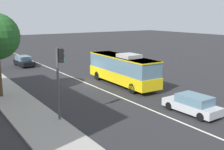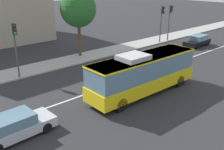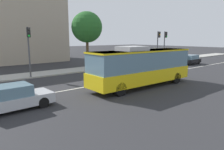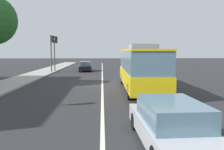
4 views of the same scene
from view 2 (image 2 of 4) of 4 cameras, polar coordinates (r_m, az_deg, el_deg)
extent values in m
plane|color=#28282B|center=(25.59, 7.17, 0.27)|extent=(160.00, 160.00, 0.00)
cube|color=#9E9B93|center=(31.37, -4.37, 4.35)|extent=(80.00, 3.30, 0.14)
cube|color=silver|center=(25.59, 7.17, 0.28)|extent=(76.00, 0.16, 0.01)
cube|color=yellow|center=(21.00, 6.83, -1.52)|extent=(10.06, 2.73, 1.10)
cube|color=slate|center=(20.53, 6.98, 1.94)|extent=(9.85, 2.65, 1.58)
cube|color=yellow|center=(20.31, 7.07, 3.88)|extent=(9.96, 2.71, 0.12)
cube|color=#B2B2B2|center=(19.41, 4.69, 3.91)|extent=(2.24, 1.85, 0.36)
cylinder|color=black|center=(24.26, 10.37, 0.18)|extent=(1.01, 0.32, 1.00)
cylinder|color=black|center=(23.04, 14.57, -1.28)|extent=(1.01, 0.32, 1.00)
cylinder|color=black|center=(19.80, -2.33, -4.30)|extent=(1.01, 0.32, 1.00)
cylinder|color=black|center=(18.29, 1.98, -6.52)|extent=(1.01, 0.32, 1.00)
cube|color=#B7BABF|center=(16.52, -20.21, -11.03)|extent=(4.56, 1.95, 0.60)
cube|color=slate|center=(16.14, -21.29, -9.42)|extent=(2.57, 1.74, 0.64)
cylinder|color=black|center=(17.77, -16.80, -9.01)|extent=(0.65, 0.24, 0.64)
cylinder|color=black|center=(16.52, -14.16, -11.13)|extent=(0.65, 0.24, 0.64)
cube|color=black|center=(37.64, 18.17, 6.86)|extent=(4.58, 2.01, 0.60)
cube|color=slate|center=(37.72, 18.46, 7.82)|extent=(2.60, 1.77, 0.64)
cylinder|color=black|center=(36.03, 18.12, 5.94)|extent=(0.65, 0.25, 0.64)
cylinder|color=black|center=(36.76, 15.93, 6.45)|extent=(0.65, 0.25, 0.64)
cylinder|color=black|center=(38.66, 20.24, 6.65)|extent=(0.65, 0.25, 0.64)
cylinder|color=black|center=(39.34, 18.15, 7.12)|extent=(0.65, 0.25, 0.64)
cylinder|color=#47474C|center=(39.06, 12.33, 10.99)|extent=(0.16, 0.16, 5.20)
cube|color=black|center=(38.61, 12.91, 13.92)|extent=(0.32, 0.28, 0.96)
sphere|color=#2D2D2D|center=(38.49, 13.13, 14.37)|extent=(0.22, 0.22, 0.22)
sphere|color=#2D2D2D|center=(38.53, 13.09, 13.90)|extent=(0.22, 0.22, 0.22)
sphere|color=#1ED838|center=(38.56, 13.05, 13.42)|extent=(0.22, 0.22, 0.22)
cylinder|color=#47474C|center=(24.94, -20.31, 4.85)|extent=(0.16, 0.16, 5.20)
cube|color=black|center=(24.25, -20.69, 9.38)|extent=(0.33, 0.30, 0.96)
sphere|color=#2D2D2D|center=(24.05, -20.66, 10.08)|extent=(0.22, 0.22, 0.22)
sphere|color=#2D2D2D|center=(24.11, -20.57, 9.34)|extent=(0.22, 0.22, 0.22)
sphere|color=#1ED838|center=(24.16, -20.47, 8.60)|extent=(0.22, 0.22, 0.22)
cylinder|color=#47474C|center=(37.74, 10.63, 10.79)|extent=(0.16, 0.16, 5.20)
cube|color=black|center=(37.28, 11.19, 13.82)|extent=(0.33, 0.29, 0.96)
sphere|color=#2D2D2D|center=(37.16, 11.41, 14.28)|extent=(0.22, 0.22, 0.22)
sphere|color=#F9A514|center=(37.19, 11.37, 13.79)|extent=(0.22, 0.22, 0.22)
sphere|color=#2D2D2D|center=(37.23, 11.34, 13.31)|extent=(0.22, 0.22, 0.22)
cylinder|color=#4C3823|center=(30.74, -7.14, 7.63)|extent=(0.36, 0.36, 4.00)
sphere|color=#235B23|center=(30.15, -7.44, 14.18)|extent=(4.09, 4.09, 4.09)
cube|color=slate|center=(47.55, -17.50, 11.59)|extent=(0.13, 15.28, 1.50)
camera|label=1|loc=(31.16, -59.46, 7.94)|focal=44.86mm
camera|label=3|loc=(5.17, 9.19, -46.28)|focal=32.91mm
camera|label=4|loc=(16.82, -46.15, -6.65)|focal=36.14mm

